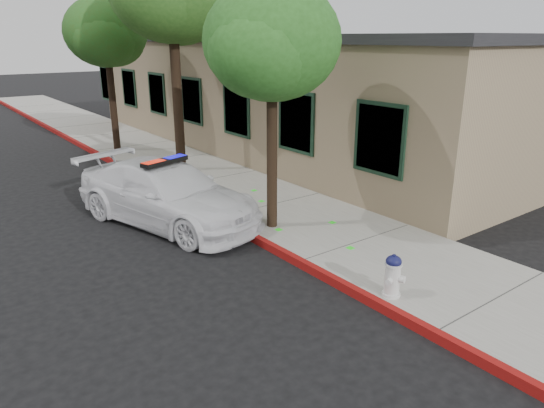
{
  "coord_description": "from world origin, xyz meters",
  "views": [
    {
      "loc": [
        -5.55,
        -6.54,
        4.17
      ],
      "look_at": [
        0.31,
        1.29,
        0.88
      ],
      "focal_mm": 32.87,
      "sensor_mm": 36.0,
      "label": 1
    }
  ],
  "objects": [
    {
      "name": "street_tree_far",
      "position": [
        0.84,
        11.56,
        4.21
      ],
      "size": [
        2.91,
        2.95,
        5.41
      ],
      "rotation": [
        0.0,
        0.0,
        0.35
      ],
      "color": "black",
      "rests_on": "sidewalk"
    },
    {
      "name": "clapboard_building",
      "position": [
        6.69,
        9.0,
        2.13
      ],
      "size": [
        7.3,
        20.89,
        4.24
      ],
      "color": "#978862",
      "rests_on": "ground"
    },
    {
      "name": "police_car",
      "position": [
        -0.9,
        3.73,
        0.72
      ],
      "size": [
        3.32,
        5.28,
        1.55
      ],
      "rotation": [
        0.0,
        0.0,
        0.29
      ],
      "color": "white",
      "rests_on": "ground"
    },
    {
      "name": "sidewalk",
      "position": [
        1.6,
        3.0,
        0.07
      ],
      "size": [
        3.2,
        60.0,
        0.15
      ],
      "primitive_type": "cube",
      "color": "gray",
      "rests_on": "ground"
    },
    {
      "name": "red_curb",
      "position": [
        0.06,
        3.0,
        0.08
      ],
      "size": [
        0.14,
        60.0,
        0.16
      ],
      "primitive_type": "cube",
      "color": "maroon",
      "rests_on": "ground"
    },
    {
      "name": "street_tree_near",
      "position": [
        0.71,
        1.8,
        3.97
      ],
      "size": [
        2.98,
        2.8,
        5.13
      ],
      "rotation": [
        0.0,
        0.0,
        -0.1
      ],
      "color": "black",
      "rests_on": "sidewalk"
    },
    {
      "name": "fire_hydrant",
      "position": [
        0.35,
        -1.91,
        0.51
      ],
      "size": [
        0.42,
        0.36,
        0.73
      ],
      "rotation": [
        0.0,
        0.0,
        0.37
      ],
      "color": "silver",
      "rests_on": "sidewalk"
    },
    {
      "name": "ground",
      "position": [
        0.0,
        0.0,
        0.0
      ],
      "size": [
        120.0,
        120.0,
        0.0
      ],
      "primitive_type": "plane",
      "color": "black",
      "rests_on": "ground"
    }
  ]
}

